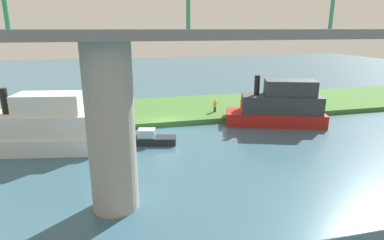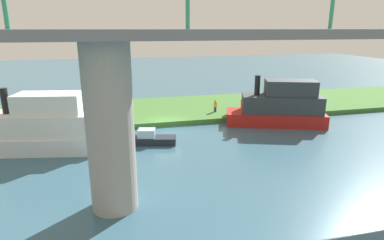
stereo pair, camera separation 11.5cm
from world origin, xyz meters
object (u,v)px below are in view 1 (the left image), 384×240
Objects in this scene: motorboat_white at (279,107)px; skiff_small at (151,139)px; person_on_bank at (215,106)px; motorboat_red at (40,128)px; mooring_post at (121,115)px; bridge_pylon at (111,129)px.

motorboat_white is 13.57m from skiff_small.
motorboat_red is (16.70, 6.68, 0.68)m from person_on_bank.
mooring_post is at bearing 4.49° from person_on_bank.
motorboat_red reaches higher than person_on_bank.
motorboat_white is at bearing -168.72° from skiff_small.
motorboat_red is 2.53× the size of skiff_small.
skiff_small is (-2.19, 6.47, -0.55)m from mooring_post.
person_on_bank is 0.13× the size of motorboat_red.
bridge_pylon is 6.40× the size of person_on_bank.
skiff_small is (8.01, 7.27, -0.74)m from person_on_bank.
motorboat_white is at bearing 138.52° from person_on_bank.
mooring_post is at bearing -71.28° from skiff_small.
motorboat_red is at bearing -61.52° from bridge_pylon.
skiff_small is at bearing 42.22° from person_on_bank.
skiff_small is (-8.69, 0.59, -1.42)m from motorboat_red.
bridge_pylon is 10.84m from skiff_small.
bridge_pylon is 2.18× the size of skiff_small.
bridge_pylon is 0.86× the size of motorboat_red.
mooring_post is 15.92m from motorboat_white.
bridge_pylon reaches higher than person_on_bank.
motorboat_red is (6.49, 5.88, 0.86)m from mooring_post.
mooring_post is (-0.98, -16.04, -3.44)m from bridge_pylon.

